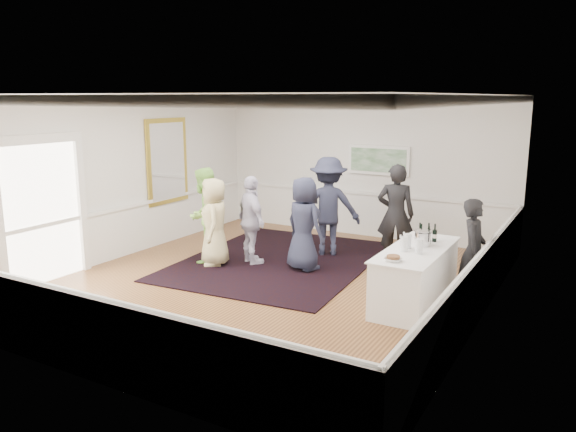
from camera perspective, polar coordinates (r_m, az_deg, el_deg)
The scene contains 23 objects.
floor at distance 9.86m, azimuth -1.61°, elevation -6.73°, with size 8.00×8.00×0.00m, color brown.
ceiling at distance 9.34m, azimuth -1.73°, elevation 12.20°, with size 7.00×8.00×0.02m, color white.
wall_left at distance 11.67m, azimuth -16.54°, elevation 3.78°, with size 0.02×8.00×3.20m, color white.
wall_right at distance 8.24m, azimuth 19.59°, elevation 0.34°, with size 0.02×8.00×3.20m, color white.
wall_back at distance 13.02m, azimuth 7.58°, elevation 4.98°, with size 7.00×0.02×3.20m, color white.
wall_front at distance 6.48m, azimuth -20.45°, elevation -2.76°, with size 7.00×0.02×3.20m, color white.
wainscoting at distance 9.72m, azimuth -1.63°, elevation -3.94°, with size 7.00×8.00×1.00m, color white, non-canonical shape.
mirror at distance 12.54m, azimuth -12.15°, elevation 5.47°, with size 0.05×1.25×1.85m.
doorway at distance 10.45m, azimuth -23.77°, elevation 1.33°, with size 0.10×1.78×2.56m.
landscape_painting at distance 12.80m, azimuth 9.17°, elevation 5.63°, with size 1.44×0.06×0.66m.
area_rug at distance 11.09m, azimuth -0.90°, elevation -4.54°, with size 3.43×4.51×0.02m, color black.
serving_table at distance 8.98m, azimuth 12.82°, elevation -5.96°, with size 0.83×2.18×0.88m.
bartender at distance 9.22m, azimuth 18.32°, elevation -3.36°, with size 0.60×0.39×1.64m, color black.
guest_tan at distance 10.74m, azimuth -7.50°, elevation -0.61°, with size 0.82×0.54×1.68m, color tan.
guest_green at distance 10.98m, azimuth -8.51°, elevation 0.07°, with size 0.90×0.70×1.85m, color #86CA50.
guest_lilac at distance 10.73m, azimuth -3.73°, elevation -0.46°, with size 1.00×0.42×1.71m, color silver.
guest_dark_a at distance 11.35m, azimuth 4.11°, elevation 0.97°, with size 1.29×0.74×2.00m, color #202336.
guest_dark_b at distance 10.91m, azimuth 10.87°, elevation 0.17°, with size 0.71×0.46×1.94m, color black.
guest_navy at distance 10.33m, azimuth 1.64°, elevation -0.83°, with size 0.85×0.56×1.75m, color #202336.
wine_bottles at distance 9.27m, azimuth 13.90°, elevation -1.62°, with size 0.31×0.27×0.31m.
juice_pitchers at distance 8.67m, azimuth 12.29°, elevation -2.72°, with size 0.36×0.33×0.24m.
ice_bucket at distance 9.02m, azimuth 13.50°, elevation -2.25°, with size 0.26×0.26×0.24m, color silver.
nut_bowl at distance 8.12m, azimuth 10.64°, elevation -4.26°, with size 0.25×0.25×0.08m.
Camera 1 is at (4.88, -7.97, 3.16)m, focal length 35.00 mm.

